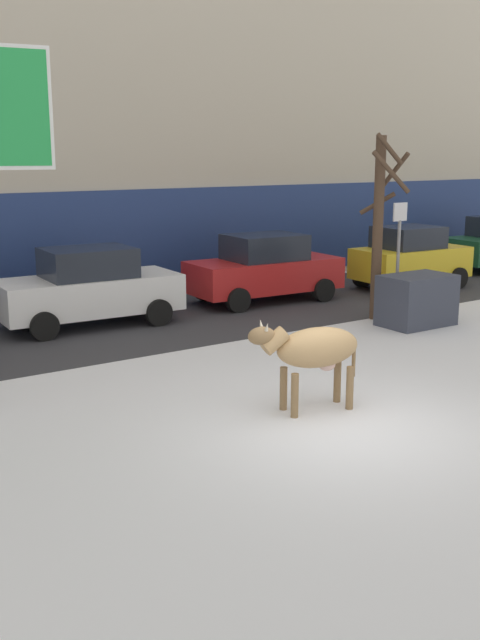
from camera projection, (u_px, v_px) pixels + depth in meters
name	position (u px, v px, depth m)	size (l,w,h in m)	color
ground_plane	(343.00, 427.00, 11.06)	(120.00, 120.00, 0.00)	white
road_strip	(113.00, 326.00, 17.49)	(60.00, 5.60, 0.01)	#333338
building_facade	(11.00, 62.00, 20.97)	(44.00, 6.10, 13.00)	#BCB29E
cow_tan	(314.00, 349.00, 11.61)	(1.94, 0.87, 1.54)	tan
car_white_sedan	(89.00, 288.00, 17.41)	(4.29, 2.17, 1.84)	white
car_red_sedan	(264.00, 269.00, 20.25)	(4.29, 2.17, 1.84)	red
car_yellow_hatchback	(410.00, 257.00, 22.29)	(3.59, 2.09, 1.86)	gold
pedestrian_by_cars	(18.00, 276.00, 19.20)	(0.36, 0.24, 1.73)	#282833
bare_tree_left_lot	(380.00, 220.00, 17.78)	(1.26, 1.28, 4.44)	#4C3828
dumpster	(417.00, 300.00, 17.50)	(1.70, 1.10, 1.20)	#383D4C
street_sign	(398.00, 250.00, 18.12)	(0.44, 0.08, 2.82)	gray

